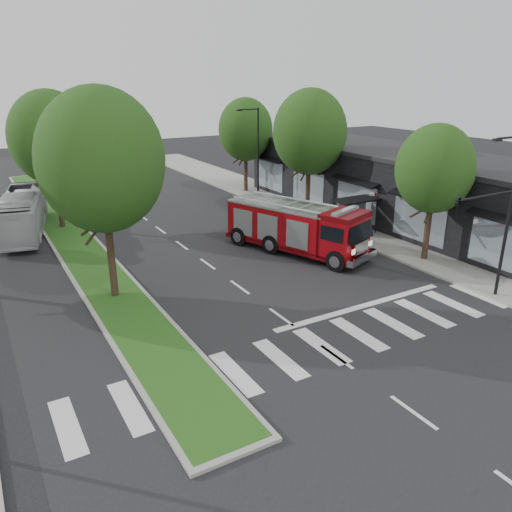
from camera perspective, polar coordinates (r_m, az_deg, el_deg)
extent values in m
plane|color=black|center=(23.12, 2.91, -7.00)|extent=(140.00, 140.00, 0.00)
cube|color=gray|center=(37.65, 10.64, 3.51)|extent=(5.00, 80.00, 0.15)
cube|color=gray|center=(37.10, -20.65, 2.31)|extent=(3.00, 50.00, 0.14)
cube|color=#174112|center=(37.08, -20.67, 2.42)|extent=(2.60, 49.50, 0.02)
cube|color=black|center=(40.11, 15.80, 7.67)|extent=(8.00, 30.00, 5.00)
cylinder|color=black|center=(33.74, 10.11, 3.73)|extent=(0.08, 0.08, 2.50)
cylinder|color=black|center=(35.57, 13.59, 4.31)|extent=(0.08, 0.08, 2.50)
cylinder|color=black|center=(34.63, 8.84, 4.21)|extent=(0.08, 0.08, 2.50)
cylinder|color=black|center=(36.41, 12.30, 4.76)|extent=(0.08, 0.08, 2.50)
cube|color=black|center=(34.75, 11.39, 6.33)|extent=(3.20, 1.60, 0.12)
cube|color=#8C99A5|center=(35.56, 10.51, 4.61)|extent=(2.80, 0.04, 1.80)
cube|color=black|center=(35.26, 11.17, 3.17)|extent=(2.40, 0.40, 0.08)
cylinder|color=black|center=(31.07, 18.98, 2.74)|extent=(0.36, 0.36, 3.74)
ellipsoid|color=#1A330D|center=(30.28, 19.76, 9.37)|extent=(4.40, 4.40, 5.06)
cylinder|color=black|center=(39.57, 5.94, 7.71)|extent=(0.36, 0.36, 4.40)
ellipsoid|color=#1A330D|center=(38.90, 6.17, 13.91)|extent=(5.60, 5.60, 6.44)
cylinder|color=black|center=(47.89, -1.18, 9.65)|extent=(0.36, 0.36, 3.96)
ellipsoid|color=#1A330D|center=(47.37, -1.21, 14.26)|extent=(5.00, 5.00, 5.75)
cylinder|color=black|center=(25.18, -16.24, 0.21)|extent=(0.36, 0.36, 4.62)
ellipsoid|color=#1A330D|center=(24.11, -17.27, 10.37)|extent=(5.80, 5.80, 6.67)
cylinder|color=black|center=(38.50, -21.59, 6.09)|extent=(0.36, 0.36, 4.40)
ellipsoid|color=#1A330D|center=(37.81, -22.42, 12.42)|extent=(5.60, 5.60, 6.44)
cylinder|color=black|center=(26.60, 26.87, 3.69)|extent=(0.16, 0.16, 8.00)
cylinder|color=black|center=(25.19, 27.09, 11.98)|extent=(1.80, 0.10, 0.10)
cube|color=black|center=(24.45, 25.88, 11.87)|extent=(0.45, 0.20, 0.12)
cylinder|color=black|center=(24.67, 24.77, 6.26)|extent=(4.00, 0.10, 0.10)
imported|color=black|center=(23.33, 22.02, 4.93)|extent=(0.18, 0.22, 1.10)
cylinder|color=black|center=(43.65, 0.24, 11.35)|extent=(0.16, 0.16, 8.00)
cylinder|color=black|center=(42.80, -0.84, 16.43)|extent=(1.80, 0.10, 0.10)
cube|color=black|center=(42.37, -1.94, 16.32)|extent=(0.45, 0.20, 0.12)
cube|color=#500407|center=(31.45, 4.47, 1.47)|extent=(5.82, 9.69, 0.28)
cube|color=maroon|center=(31.60, 3.21, 3.79)|extent=(5.06, 7.61, 2.21)
cube|color=maroon|center=(29.37, 10.01, 2.27)|extent=(3.29, 2.83, 2.33)
cube|color=#B2B2B7|center=(31.30, 3.26, 5.84)|extent=(5.06, 7.61, 0.13)
cylinder|color=#B2B2B7|center=(30.47, 2.14, 5.90)|extent=(2.41, 6.27, 0.11)
cylinder|color=#B2B2B7|center=(32.04, 4.33, 6.55)|extent=(2.41, 6.27, 0.11)
cube|color=silver|center=(29.13, 12.05, -0.20)|extent=(2.84, 1.36, 0.39)
cube|color=#8C99A5|center=(28.96, 10.19, 5.09)|extent=(2.42, 1.21, 0.20)
cylinder|color=black|center=(28.52, 9.18, -0.57)|extent=(0.79, 1.28, 1.22)
cylinder|color=black|center=(30.63, 11.62, 0.71)|extent=(0.79, 1.28, 1.22)
cylinder|color=black|center=(30.96, 1.77, 1.33)|extent=(0.79, 1.28, 1.22)
cylinder|color=black|center=(32.91, 4.50, 2.41)|extent=(0.79, 1.28, 1.22)
cylinder|color=black|center=(32.57, -1.92, 2.27)|extent=(0.79, 1.28, 1.22)
cylinder|color=black|center=(34.43, 0.88, 3.25)|extent=(0.79, 1.28, 1.22)
imported|color=#B4B4B9|center=(38.50, -25.13, 4.45)|extent=(4.51, 10.71, 2.90)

